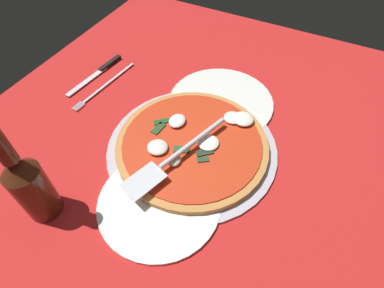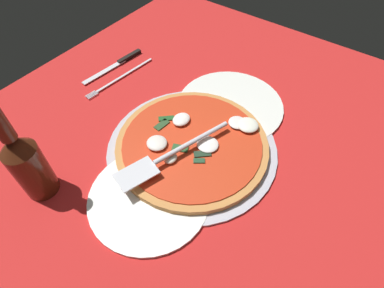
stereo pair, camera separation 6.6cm
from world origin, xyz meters
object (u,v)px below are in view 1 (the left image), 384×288
(pizza_server, at_px, (175,156))
(place_setting_far, at_px, (102,79))
(beer_bottle, at_px, (29,184))
(dinner_plate_right, at_px, (221,102))
(dinner_plate_left, at_px, (159,203))
(pizza, at_px, (193,144))

(pizza_server, xyz_separation_m, place_setting_far, (0.16, 0.31, -0.04))
(pizza_server, height_order, beer_bottle, beer_bottle)
(dinner_plate_right, bearing_deg, dinner_plate_left, -178.42)
(pizza_server, bearing_deg, pizza, -167.77)
(dinner_plate_left, bearing_deg, place_setting_far, 52.50)
(dinner_plate_right, bearing_deg, pizza_server, 179.13)
(dinner_plate_left, bearing_deg, dinner_plate_right, 1.58)
(dinner_plate_left, xyz_separation_m, beer_bottle, (-0.10, 0.18, 0.08))
(dinner_plate_right, xyz_separation_m, place_setting_far, (-0.06, 0.32, -0.00))
(pizza_server, bearing_deg, beer_bottle, -23.44)
(place_setting_far, bearing_deg, dinner_plate_left, 58.38)
(dinner_plate_right, bearing_deg, place_setting_far, 100.64)
(place_setting_far, xyz_separation_m, beer_bottle, (-0.35, -0.14, 0.08))
(dinner_plate_left, height_order, dinner_plate_right, same)
(dinner_plate_right, relative_size, beer_bottle, 1.11)
(dinner_plate_right, distance_m, place_setting_far, 0.32)
(dinner_plate_right, distance_m, pizza_server, 0.23)
(pizza, height_order, place_setting_far, pizza)
(dinner_plate_left, xyz_separation_m, place_setting_far, (0.25, 0.33, -0.00))
(place_setting_far, height_order, beer_bottle, beer_bottle)
(pizza, distance_m, pizza_server, 0.07)
(pizza, bearing_deg, dinner_plate_left, -178.02)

